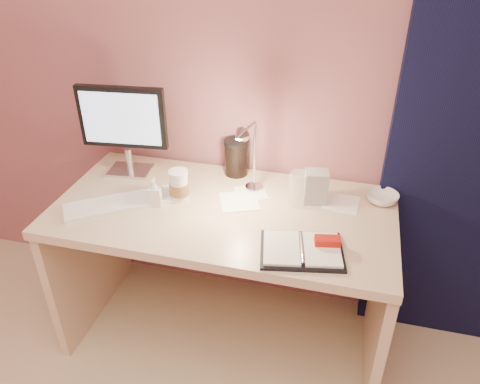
% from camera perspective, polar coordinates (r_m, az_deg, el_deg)
% --- Properties ---
extents(desk, '(1.40, 0.70, 0.73)m').
position_cam_1_polar(desk, '(2.12, -1.41, -5.99)').
color(desk, beige).
rests_on(desk, ground).
extents(monitor, '(0.39, 0.16, 0.41)m').
position_cam_1_polar(monitor, '(2.14, -14.01, 8.22)').
color(monitor, silver).
rests_on(monitor, desk).
extents(keyboard, '(0.44, 0.37, 0.02)m').
position_cam_1_polar(keyboard, '(2.00, -14.38, -1.33)').
color(keyboard, white).
rests_on(keyboard, desk).
extents(planner, '(0.33, 0.27, 0.05)m').
position_cam_1_polar(planner, '(1.70, 7.79, -6.91)').
color(planner, black).
rests_on(planner, desk).
extents(paper_a, '(0.20, 0.20, 0.00)m').
position_cam_1_polar(paper_a, '(1.97, -0.11, -1.13)').
color(paper_a, white).
rests_on(paper_a, desk).
extents(paper_b, '(0.15, 0.15, 0.00)m').
position_cam_1_polar(paper_b, '(2.00, 12.22, -1.31)').
color(paper_b, white).
rests_on(paper_b, desk).
extents(paper_c, '(0.17, 0.17, 0.00)m').
position_cam_1_polar(paper_c, '(2.02, 1.35, -0.11)').
color(paper_c, white).
rests_on(paper_c, desk).
extents(coffee_cup, '(0.08, 0.08, 0.13)m').
position_cam_1_polar(coffee_cup, '(1.97, -7.43, 0.72)').
color(coffee_cup, white).
rests_on(coffee_cup, desk).
extents(clear_cup, '(0.08, 0.08, 0.14)m').
position_cam_1_polar(clear_cup, '(1.93, 7.14, 0.39)').
color(clear_cup, white).
rests_on(clear_cup, desk).
extents(bowl, '(0.17, 0.17, 0.04)m').
position_cam_1_polar(bowl, '(2.04, 16.95, -0.70)').
color(bowl, white).
rests_on(bowl, desk).
extents(lotion_bottle, '(0.06, 0.06, 0.12)m').
position_cam_1_polar(lotion_bottle, '(1.95, -10.35, 0.04)').
color(lotion_bottle, white).
rests_on(lotion_bottle, desk).
extents(dark_jar, '(0.11, 0.11, 0.15)m').
position_cam_1_polar(dark_jar, '(2.14, -0.47, 4.06)').
color(dark_jar, black).
rests_on(dark_jar, desk).
extents(product_box, '(0.11, 0.09, 0.14)m').
position_cam_1_polar(product_box, '(1.96, 9.24, 0.63)').
color(product_box, '#B0AFAB').
rests_on(product_box, desk).
extents(desk_lamp, '(0.11, 0.21, 0.34)m').
position_cam_1_polar(desk_lamp, '(1.88, 1.86, 4.58)').
color(desk_lamp, silver).
rests_on(desk_lamp, desk).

